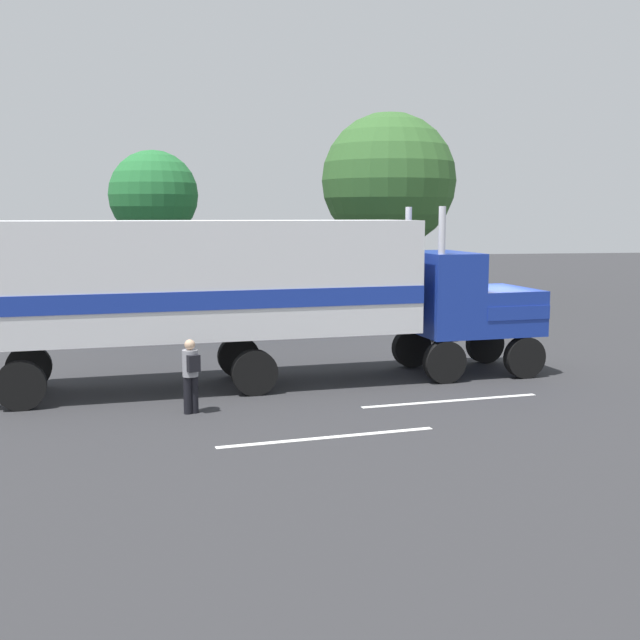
{
  "coord_description": "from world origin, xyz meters",
  "views": [
    {
      "loc": [
        -7.87,
        -20.43,
        4.31
      ],
      "look_at": [
        -4.54,
        -0.81,
        1.6
      ],
      "focal_mm": 43.86,
      "sensor_mm": 36.0,
      "label": 1
    }
  ],
  "objects": [
    {
      "name": "ground_plane",
      "position": [
        0.0,
        0.0,
        0.0
      ],
      "size": [
        120.0,
        120.0,
        0.0
      ],
      "primitive_type": "plane",
      "color": "#2D2D30"
    },
    {
      "name": "lane_stripe_near",
      "position": [
        -1.91,
        -3.5,
        0.01
      ],
      "size": [
        4.38,
        0.72,
        0.01
      ],
      "primitive_type": "cube",
      "rotation": [
        0.0,
        0.0,
        0.13
      ],
      "color": "silver",
      "rests_on": "ground_plane"
    },
    {
      "name": "lane_stripe_mid",
      "position": [
        -5.26,
        -5.98,
        0.01
      ],
      "size": [
        4.38,
        0.79,
        0.01
      ],
      "primitive_type": "cube",
      "rotation": [
        0.0,
        0.0,
        0.14
      ],
      "color": "silver",
      "rests_on": "ground_plane"
    },
    {
      "name": "semi_truck",
      "position": [
        -6.36,
        -1.01,
        2.52
      ],
      "size": [
        14.35,
        4.3,
        4.5
      ],
      "color": "#193399",
      "rests_on": "ground_plane"
    },
    {
      "name": "person_bystander",
      "position": [
        -7.86,
        -3.64,
        0.89
      ],
      "size": [
        0.39,
        0.48,
        1.63
      ],
      "color": "black",
      "rests_on": "ground_plane"
    },
    {
      "name": "parked_bus",
      "position": [
        -5.38,
        9.52,
        2.07
      ],
      "size": [
        11.29,
        4.77,
        3.4
      ],
      "color": "#1E5999",
      "rests_on": "ground_plane"
    },
    {
      "name": "parked_car",
      "position": [
        -14.95,
        12.79,
        0.81
      ],
      "size": [
        4.75,
        3.37,
        1.57
      ],
      "color": "black",
      "rests_on": "ground_plane"
    },
    {
      "name": "tree_left",
      "position": [
        2.3,
        18.62,
        5.98
      ],
      "size": [
        6.82,
        6.82,
        9.4
      ],
      "color": "brown",
      "rests_on": "ground_plane"
    },
    {
      "name": "tree_center",
      "position": [
        -9.52,
        21.07,
        5.25
      ],
      "size": [
        4.56,
        4.56,
        7.56
      ],
      "color": "brown",
      "rests_on": "ground_plane"
    }
  ]
}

